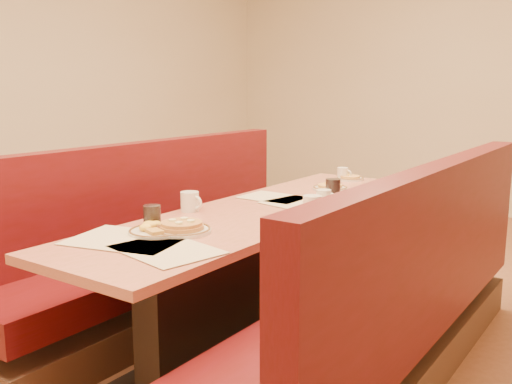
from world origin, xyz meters
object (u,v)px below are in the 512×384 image
Objects in this scene: booth_left at (165,256)px; booth_right at (396,310)px; eggs_plate at (157,230)px; pancake_plate at (182,228)px; coffee_mug_c at (324,197)px; soda_tumbler_mid at (333,189)px; coffee_mug_a at (313,205)px; coffee_mug_b at (190,201)px; coffee_mug_d at (343,173)px; diner_table at (265,277)px; soda_tumbler_near at (152,217)px.

booth_right is at bearing 0.00° from booth_left.
booth_left is 9.98× the size of eggs_plate.
coffee_mug_c is (0.24, 0.87, 0.02)m from pancake_plate.
pancake_plate is 2.22× the size of soda_tumbler_mid.
coffee_mug_c is 0.19m from soda_tumbler_mid.
coffee_mug_b is at bearing -157.77° from coffee_mug_a.
pancake_plate is at bearing -49.56° from coffee_mug_b.
booth_right is 9.98× the size of eggs_plate.
coffee_mug_a is 1.24× the size of coffee_mug_d.
booth_left is 23.61× the size of coffee_mug_d.
booth_right reaches higher than pancake_plate.
diner_table is 9.98× the size of eggs_plate.
soda_tumbler_mid is at bearing 68.23° from diner_table.
coffee_mug_c is at bearing 71.66° from eggs_plate.
coffee_mug_c reaches higher than pancake_plate.
pancake_plate is 2.40× the size of soda_tumbler_near.
booth_left is 1.10m from soda_tumbler_mid.
diner_table is 1.00× the size of booth_right.
booth_left is at bearing -173.44° from coffee_mug_c.
soda_tumbler_near reaches higher than diner_table.
diner_table is 23.61× the size of coffee_mug_d.
coffee_mug_a is at bearing 30.09° from coffee_mug_b.
booth_right is 0.63m from coffee_mug_a.
soda_tumbler_near is at bearing -172.64° from pancake_plate.
coffee_mug_d is 0.99× the size of soda_tumbler_near.
booth_left is 23.34× the size of soda_tumbler_near.
booth_right is 1.44m from coffee_mug_d.
booth_left is at bearing 132.49° from eggs_plate.
coffee_mug_c is at bearing 14.40° from booth_left.
soda_tumbler_mid is at bearing 72.04° from soda_tumbler_near.
coffee_mug_a is at bearing 61.65° from eggs_plate.
soda_tumbler_near is (-0.91, -0.64, 0.44)m from booth_right.
booth_right is 21.54× the size of soda_tumbler_mid.
coffee_mug_b is at bearing 105.18° from soda_tumbler_near.
pancake_plate is 2.43× the size of coffee_mug_d.
booth_left reaches higher than pancake_plate.
soda_tumbler_near is (0.10, -0.37, 0.00)m from coffee_mug_b.
coffee_mug_c is 0.97m from soda_tumbler_near.
soda_tumbler_mid is (0.45, 0.70, 0.01)m from coffee_mug_b.
coffee_mug_b is (-1.01, -0.27, 0.44)m from booth_right.
booth_left is at bearing 139.02° from pancake_plate.
booth_right is at bearing 40.15° from eggs_plate.
coffee_mug_d is at bearing 105.25° from coffee_mug_a.
booth_right is (1.46, 0.00, 0.00)m from booth_left.
booth_left reaches higher than diner_table.
pancake_plate is at bearing -140.35° from booth_right.
coffee_mug_b is 0.83m from soda_tumbler_mid.
diner_table is at bearing -85.61° from coffee_mug_d.
booth_left reaches higher than eggs_plate.
eggs_plate is 0.46m from coffee_mug_b.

